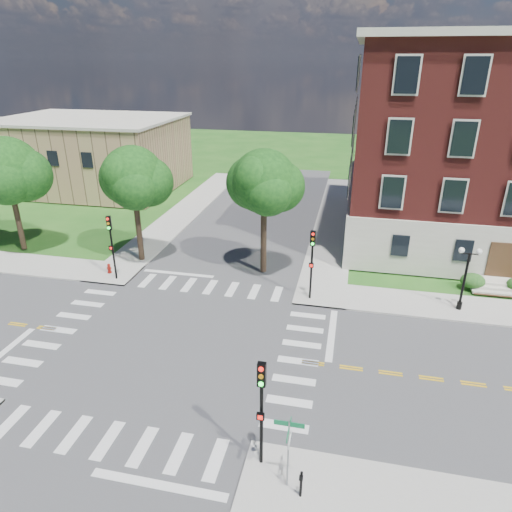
% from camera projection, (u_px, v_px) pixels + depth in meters
% --- Properties ---
extents(ground, '(160.00, 160.00, 0.00)m').
position_uv_depth(ground, '(172.00, 345.00, 25.84)').
color(ground, '#1C5116').
rests_on(ground, ground).
extents(road_ew, '(90.00, 12.00, 0.01)m').
position_uv_depth(road_ew, '(172.00, 345.00, 25.84)').
color(road_ew, '#3D3D3F').
rests_on(road_ew, ground).
extents(road_ns, '(12.00, 90.00, 0.01)m').
position_uv_depth(road_ns, '(172.00, 345.00, 25.84)').
color(road_ns, '#3D3D3F').
rests_on(road_ns, ground).
extents(sidewalk_ne, '(34.00, 34.00, 0.12)m').
position_uv_depth(sidewalk_ne, '(424.00, 259.00, 36.58)').
color(sidewalk_ne, '#9E9B93').
rests_on(sidewalk_ne, ground).
extents(sidewalk_nw, '(34.00, 34.00, 0.12)m').
position_uv_depth(sidewalk_nw, '(79.00, 231.00, 42.57)').
color(sidewalk_nw, '#9E9B93').
rests_on(sidewalk_nw, ground).
extents(crosswalk_east, '(2.20, 10.20, 0.02)m').
position_uv_depth(crosswalk_east, '(298.00, 361.00, 24.44)').
color(crosswalk_east, silver).
rests_on(crosswalk_east, ground).
extents(stop_bar_east, '(0.40, 5.50, 0.00)m').
position_uv_depth(stop_bar_east, '(332.00, 334.00, 26.81)').
color(stop_bar_east, silver).
rests_on(stop_bar_east, ground).
extents(secondary_building, '(20.40, 15.40, 8.30)m').
position_uv_depth(secondary_building, '(92.00, 153.00, 55.26)').
color(secondary_building, '#A27B59').
rests_on(secondary_building, ground).
extents(tree_b, '(5.26, 5.26, 9.29)m').
position_uv_depth(tree_b, '(7.00, 171.00, 35.83)').
color(tree_b, black).
rests_on(tree_b, ground).
extents(tree_c, '(4.65, 4.65, 8.99)m').
position_uv_depth(tree_c, '(133.00, 177.00, 33.84)').
color(tree_c, black).
rests_on(tree_c, ground).
extents(tree_d, '(4.55, 4.55, 9.19)m').
position_uv_depth(tree_d, '(264.00, 182.00, 31.70)').
color(tree_d, black).
rests_on(tree_d, ground).
extents(traffic_signal_se, '(0.32, 0.36, 4.80)m').
position_uv_depth(traffic_signal_se, '(261.00, 402.00, 17.00)').
color(traffic_signal_se, black).
rests_on(traffic_signal_se, ground).
extents(traffic_signal_ne, '(0.36, 0.41, 4.80)m').
position_uv_depth(traffic_signal_ne, '(312.00, 256.00, 29.37)').
color(traffic_signal_ne, black).
rests_on(traffic_signal_ne, ground).
extents(traffic_signal_nw, '(0.37, 0.44, 4.80)m').
position_uv_depth(traffic_signal_nw, '(111.00, 240.00, 32.05)').
color(traffic_signal_nw, black).
rests_on(traffic_signal_nw, ground).
extents(twin_lamp_west, '(1.36, 0.36, 4.23)m').
position_uv_depth(twin_lamp_west, '(465.00, 275.00, 28.33)').
color(twin_lamp_west, black).
rests_on(twin_lamp_west, ground).
extents(street_sign_pole, '(1.10, 1.10, 3.10)m').
position_uv_depth(street_sign_pole, '(289.00, 441.00, 16.37)').
color(street_sign_pole, gray).
rests_on(street_sign_pole, ground).
extents(push_button_post, '(0.14, 0.21, 1.20)m').
position_uv_depth(push_button_post, '(301.00, 483.00, 16.53)').
color(push_button_post, black).
rests_on(push_button_post, ground).
extents(fire_hydrant, '(0.35, 0.35, 0.75)m').
position_uv_depth(fire_hydrant, '(109.00, 269.00, 34.04)').
color(fire_hydrant, '#98140B').
rests_on(fire_hydrant, ground).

